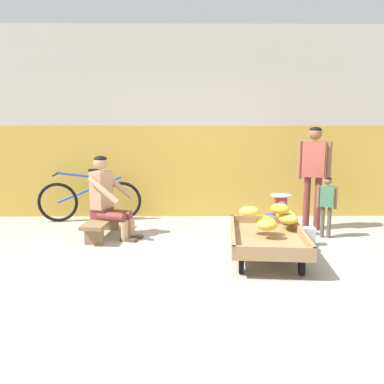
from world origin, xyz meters
name	(u,v)px	position (x,y,z in m)	size (l,w,h in m)	color
ground_plane	(217,274)	(0.00, 0.00, 0.00)	(80.00, 80.00, 0.00)	#A39E93
back_wall	(206,124)	(0.00, 2.90, 1.58)	(16.00, 0.30, 3.15)	gold
banana_cart	(267,239)	(0.61, 0.49, 0.24)	(0.97, 1.51, 0.36)	#99754C
banana_pile	(275,216)	(0.75, 0.72, 0.46)	(0.79, 0.86, 0.25)	gold
low_bench	(103,223)	(-1.51, 1.48, 0.20)	(0.40, 1.12, 0.27)	olive
vendor_seated	(107,197)	(-1.43, 1.45, 0.57)	(0.74, 0.61, 1.14)	tan
plastic_crate	(280,226)	(0.99, 1.49, 0.15)	(0.36, 0.28, 0.30)	#234CA8
weighing_scale	(281,205)	(0.99, 1.48, 0.45)	(0.30, 0.30, 0.29)	#28282D
bicycle_near_left	(90,200)	(-1.92, 2.43, 0.35)	(1.66, 0.48, 0.86)	black
customer_adult	(314,166)	(1.55, 1.86, 0.95)	(0.46, 0.31, 1.53)	brown
customer_child	(327,201)	(1.61, 1.39, 0.53)	(0.25, 0.17, 0.85)	brown
shopping_bag	(308,236)	(1.25, 1.03, 0.12)	(0.18, 0.12, 0.24)	silver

